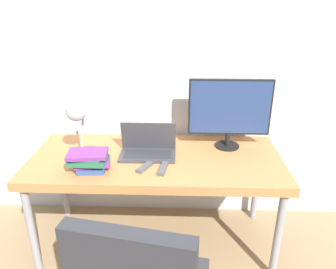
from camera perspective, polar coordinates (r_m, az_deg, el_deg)
wall_back at (r=2.44m, az=-1.62°, el=13.28°), size 8.00×0.05×2.60m
desk at (r=2.24m, az=-2.12°, el=-5.21°), size 1.69×0.74×0.71m
laptop at (r=2.22m, az=-3.52°, el=-2.46°), size 0.37×0.21×0.22m
monitor at (r=2.30m, az=10.69°, el=4.18°), size 0.57×0.17×0.49m
desk_lamp at (r=2.11m, az=-15.39°, el=2.88°), size 0.14×0.29×0.42m
book_stack at (r=2.07m, az=-13.47°, el=-4.41°), size 0.26×0.19×0.13m
tv_remote at (r=2.07m, az=-4.10°, el=-5.70°), size 0.10×0.14×0.02m
media_remote at (r=2.05m, az=-0.88°, el=-5.96°), size 0.07×0.16×0.02m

